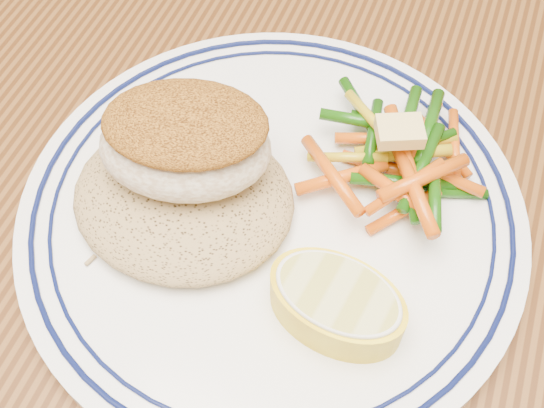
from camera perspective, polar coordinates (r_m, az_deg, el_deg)
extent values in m
cube|color=#45240D|center=(0.40, -2.79, -6.44)|extent=(1.50, 0.90, 0.04)
cylinder|color=white|center=(0.38, 0.00, -1.03)|extent=(0.28, 0.28, 0.01)
torus|color=#0A113F|center=(0.38, 0.00, -0.34)|extent=(0.27, 0.27, 0.00)
torus|color=#0A113F|center=(0.38, 0.00, -0.34)|extent=(0.24, 0.24, 0.00)
ellipsoid|color=#9C7E4E|center=(0.37, -7.47, 0.82)|extent=(0.12, 0.11, 0.02)
ellipsoid|color=beige|center=(0.36, -7.27, 4.72)|extent=(0.10, 0.09, 0.04)
ellipsoid|color=#985B18|center=(0.35, -7.30, 6.72)|extent=(0.10, 0.08, 0.02)
cylinder|color=#DB540A|center=(0.40, 10.11, 2.92)|extent=(0.06, 0.01, 0.01)
cylinder|color=#164B09|center=(0.40, 12.15, 3.81)|extent=(0.04, 0.05, 0.01)
cylinder|color=#164B09|center=(0.39, 13.68, 1.01)|extent=(0.06, 0.03, 0.01)
cylinder|color=#DB540A|center=(0.38, 10.95, -0.55)|extent=(0.03, 0.04, 0.01)
cylinder|color=#DB540A|center=(0.41, 14.06, 4.78)|extent=(0.04, 0.04, 0.01)
cylinder|color=#DB540A|center=(0.40, 8.60, 5.46)|extent=(0.05, 0.02, 0.01)
cylinder|color=#DB540A|center=(0.41, 15.03, 4.71)|extent=(0.02, 0.05, 0.01)
cylinder|color=gold|center=(0.40, 11.12, 4.88)|extent=(0.06, 0.03, 0.01)
cylinder|color=#DB540A|center=(0.38, 5.84, 2.24)|extent=(0.05, 0.04, 0.01)
cylinder|color=#164B09|center=(0.38, 10.91, 1.83)|extent=(0.06, 0.03, 0.01)
cylinder|color=#DB540A|center=(0.39, 13.42, 2.61)|extent=(0.06, 0.01, 0.01)
cylinder|color=#164B09|center=(0.40, 10.27, 6.49)|extent=(0.05, 0.01, 0.01)
cylinder|color=#164B09|center=(0.40, 11.91, 4.82)|extent=(0.04, 0.04, 0.01)
cylinder|color=#164B09|center=(0.41, 11.27, 6.77)|extent=(0.01, 0.05, 0.01)
cylinder|color=#164B09|center=(0.41, 7.59, 7.63)|extent=(0.04, 0.04, 0.01)
cylinder|color=gold|center=(0.38, 6.35, 3.91)|extent=(0.05, 0.02, 0.01)
cylinder|color=#164B09|center=(0.40, 8.46, 5.98)|extent=(0.01, 0.05, 0.01)
cylinder|color=#DB540A|center=(0.37, 10.39, 0.96)|extent=(0.05, 0.03, 0.01)
cylinder|color=#DB540A|center=(0.40, 12.66, 6.03)|extent=(0.01, 0.05, 0.01)
cylinder|color=gold|center=(0.39, 11.50, 4.16)|extent=(0.05, 0.02, 0.01)
cylinder|color=#DB540A|center=(0.37, 5.04, 2.46)|extent=(0.05, 0.05, 0.01)
cylinder|color=#164B09|center=(0.40, 13.02, 6.29)|extent=(0.01, 0.06, 0.01)
cylinder|color=#164B09|center=(0.40, 7.41, 6.94)|extent=(0.05, 0.02, 0.01)
cylinder|color=#DB540A|center=(0.38, 10.97, 4.31)|extent=(0.04, 0.05, 0.02)
cylinder|color=#164B09|center=(0.38, 11.27, 2.12)|extent=(0.03, 0.05, 0.01)
cylinder|color=#164B09|center=(0.38, 12.40, 3.04)|extent=(0.01, 0.06, 0.01)
cylinder|color=#164B09|center=(0.37, 13.46, 0.54)|extent=(0.02, 0.05, 0.01)
cylinder|color=gold|center=(0.39, 8.41, 6.95)|extent=(0.04, 0.03, 0.01)
cylinder|color=#DB540A|center=(0.37, 11.87, 1.18)|extent=(0.04, 0.06, 0.01)
cylinder|color=#DB540A|center=(0.37, 12.54, 2.15)|extent=(0.04, 0.05, 0.01)
cylinder|color=#DB540A|center=(0.37, 11.04, 1.43)|extent=(0.03, 0.04, 0.01)
cube|color=#F2D476|center=(0.37, 10.64, 5.99)|extent=(0.03, 0.03, 0.01)
torus|color=white|center=(0.33, 5.56, -7.43)|extent=(0.07, 0.07, 0.00)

